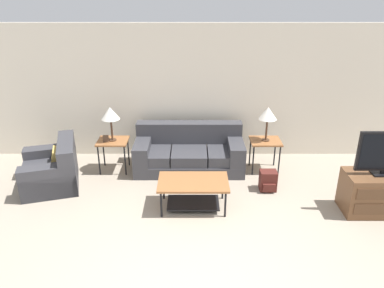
{
  "coord_description": "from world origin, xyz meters",
  "views": [
    {
      "loc": [
        -0.07,
        -3.02,
        3.26
      ],
      "look_at": [
        -0.07,
        2.66,
        0.8
      ],
      "focal_mm": 35.0,
      "sensor_mm": 36.0,
      "label": 1
    }
  ],
  "objects_px": {
    "couch": "(189,154)",
    "armchair": "(53,170)",
    "table_lamp_left": "(110,114)",
    "tv_console": "(378,193)",
    "side_table_left": "(113,144)",
    "side_table_right": "(265,144)",
    "backpack": "(268,181)",
    "coffee_table": "(193,188)",
    "table_lamp_right": "(268,114)"
  },
  "relations": [
    {
      "from": "coffee_table",
      "to": "armchair",
      "type": "bearing_deg",
      "value": 163.61
    },
    {
      "from": "couch",
      "to": "tv_console",
      "type": "height_order",
      "value": "couch"
    },
    {
      "from": "couch",
      "to": "armchair",
      "type": "xyz_separation_m",
      "value": [
        -2.35,
        -0.66,
        -0.0
      ]
    },
    {
      "from": "couch",
      "to": "side_table_right",
      "type": "relative_size",
      "value": 3.32
    },
    {
      "from": "armchair",
      "to": "side_table_left",
      "type": "distance_m",
      "value": 1.13
    },
    {
      "from": "side_table_left",
      "to": "table_lamp_left",
      "type": "height_order",
      "value": "table_lamp_left"
    },
    {
      "from": "tv_console",
      "to": "backpack",
      "type": "distance_m",
      "value": 1.68
    },
    {
      "from": "side_table_left",
      "to": "table_lamp_right",
      "type": "xyz_separation_m",
      "value": [
        2.8,
        -0.0,
        0.58
      ]
    },
    {
      "from": "coffee_table",
      "to": "side_table_right",
      "type": "height_order",
      "value": "side_table_right"
    },
    {
      "from": "table_lamp_left",
      "to": "coffee_table",
      "type": "bearing_deg",
      "value": -40.97
    },
    {
      "from": "armchair",
      "to": "side_table_right",
      "type": "distance_m",
      "value": 3.8
    },
    {
      "from": "coffee_table",
      "to": "tv_console",
      "type": "height_order",
      "value": "tv_console"
    },
    {
      "from": "coffee_table",
      "to": "side_table_left",
      "type": "xyz_separation_m",
      "value": [
        -1.47,
        1.28,
        0.19
      ]
    },
    {
      "from": "couch",
      "to": "side_table_right",
      "type": "distance_m",
      "value": 1.43
    },
    {
      "from": "tv_console",
      "to": "table_lamp_left",
      "type": "bearing_deg",
      "value": 162.18
    },
    {
      "from": "table_lamp_right",
      "to": "armchair",
      "type": "bearing_deg",
      "value": -171.42
    },
    {
      "from": "tv_console",
      "to": "backpack",
      "type": "relative_size",
      "value": 2.96
    },
    {
      "from": "table_lamp_left",
      "to": "backpack",
      "type": "height_order",
      "value": "table_lamp_left"
    },
    {
      "from": "tv_console",
      "to": "couch",
      "type": "bearing_deg",
      "value": 152.93
    },
    {
      "from": "side_table_left",
      "to": "side_table_right",
      "type": "distance_m",
      "value": 2.8
    },
    {
      "from": "table_lamp_right",
      "to": "side_table_right",
      "type": "bearing_deg",
      "value": 75.96
    },
    {
      "from": "coffee_table",
      "to": "table_lamp_left",
      "type": "distance_m",
      "value": 2.1
    },
    {
      "from": "couch",
      "to": "tv_console",
      "type": "distance_m",
      "value": 3.24
    },
    {
      "from": "couch",
      "to": "tv_console",
      "type": "relative_size",
      "value": 1.94
    },
    {
      "from": "backpack",
      "to": "tv_console",
      "type": "bearing_deg",
      "value": -22.45
    },
    {
      "from": "couch",
      "to": "side_table_left",
      "type": "height_order",
      "value": "couch"
    },
    {
      "from": "table_lamp_right",
      "to": "backpack",
      "type": "relative_size",
      "value": 1.81
    },
    {
      "from": "couch",
      "to": "table_lamp_left",
      "type": "xyz_separation_m",
      "value": [
        -1.4,
        -0.1,
        0.82
      ]
    },
    {
      "from": "coffee_table",
      "to": "table_lamp_right",
      "type": "height_order",
      "value": "table_lamp_right"
    },
    {
      "from": "armchair",
      "to": "tv_console",
      "type": "relative_size",
      "value": 1.22
    },
    {
      "from": "couch",
      "to": "armchair",
      "type": "relative_size",
      "value": 1.59
    },
    {
      "from": "couch",
      "to": "table_lamp_left",
      "type": "bearing_deg",
      "value": -176.01
    },
    {
      "from": "couch",
      "to": "side_table_right",
      "type": "xyz_separation_m",
      "value": [
        1.4,
        -0.1,
        0.25
      ]
    },
    {
      "from": "tv_console",
      "to": "table_lamp_right",
      "type": "bearing_deg",
      "value": 137.16
    },
    {
      "from": "couch",
      "to": "table_lamp_left",
      "type": "relative_size",
      "value": 3.17
    },
    {
      "from": "table_lamp_left",
      "to": "table_lamp_right",
      "type": "distance_m",
      "value": 2.8
    },
    {
      "from": "coffee_table",
      "to": "table_lamp_left",
      "type": "bearing_deg",
      "value": 139.03
    },
    {
      "from": "table_lamp_left",
      "to": "tv_console",
      "type": "xyz_separation_m",
      "value": [
        4.29,
        -1.38,
        -0.8
      ]
    },
    {
      "from": "table_lamp_left",
      "to": "table_lamp_right",
      "type": "xyz_separation_m",
      "value": [
        2.8,
        0.0,
        0.0
      ]
    },
    {
      "from": "side_table_left",
      "to": "table_lamp_left",
      "type": "xyz_separation_m",
      "value": [
        0.0,
        -0.0,
        0.58
      ]
    },
    {
      "from": "armchair",
      "to": "side_table_left",
      "type": "height_order",
      "value": "armchair"
    },
    {
      "from": "coffee_table",
      "to": "table_lamp_right",
      "type": "relative_size",
      "value": 1.7
    },
    {
      "from": "table_lamp_left",
      "to": "side_table_left",
      "type": "bearing_deg",
      "value": 104.04
    },
    {
      "from": "armchair",
      "to": "side_table_right",
      "type": "height_order",
      "value": "armchair"
    },
    {
      "from": "armchair",
      "to": "coffee_table",
      "type": "xyz_separation_m",
      "value": [
        2.42,
        -0.71,
        0.06
      ]
    },
    {
      "from": "table_lamp_right",
      "to": "tv_console",
      "type": "bearing_deg",
      "value": -42.84
    },
    {
      "from": "armchair",
      "to": "table_lamp_right",
      "type": "relative_size",
      "value": 2.0
    },
    {
      "from": "coffee_table",
      "to": "tv_console",
      "type": "relative_size",
      "value": 1.04
    },
    {
      "from": "side_table_left",
      "to": "table_lamp_left",
      "type": "distance_m",
      "value": 0.58
    },
    {
      "from": "armchair",
      "to": "table_lamp_right",
      "type": "xyz_separation_m",
      "value": [
        3.75,
        0.57,
        0.83
      ]
    }
  ]
}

